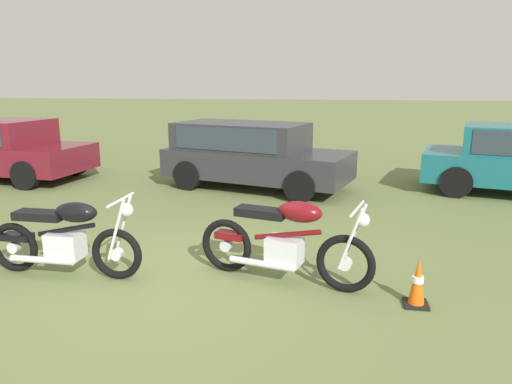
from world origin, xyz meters
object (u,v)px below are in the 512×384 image
(motorcycle_black, at_px, (65,238))
(car_charcoal, at_px, (249,150))
(traffic_cone, at_px, (417,284))
(motorcycle_maroon, at_px, (285,242))

(motorcycle_black, xyz_separation_m, car_charcoal, (1.32, 5.20, 0.36))
(motorcycle_black, height_order, traffic_cone, motorcycle_black)
(motorcycle_maroon, bearing_deg, traffic_cone, -0.81)
(motorcycle_maroon, xyz_separation_m, traffic_cone, (1.44, -0.39, -0.25))
(traffic_cone, bearing_deg, motorcycle_maroon, 164.91)
(motorcycle_black, distance_m, car_charcoal, 5.37)
(motorcycle_black, bearing_deg, motorcycle_maroon, 5.92)
(motorcycle_maroon, distance_m, traffic_cone, 1.51)
(car_charcoal, bearing_deg, motorcycle_black, -87.99)
(motorcycle_black, relative_size, motorcycle_maroon, 0.94)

